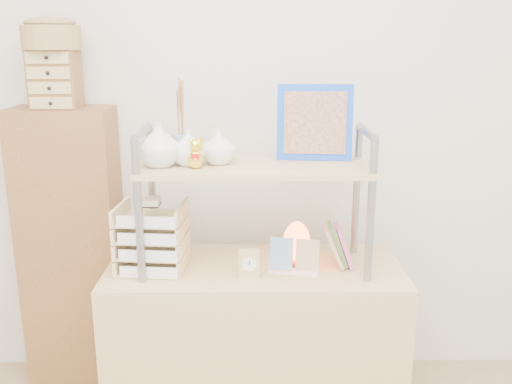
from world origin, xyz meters
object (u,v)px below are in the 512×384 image
(letter_tray, at_px, (152,241))
(desk, at_px, (255,348))
(cabinet, at_px, (72,251))
(salt_lamp, at_px, (296,243))

(letter_tray, bearing_deg, desk, 4.68)
(cabinet, xyz_separation_m, letter_tray, (0.45, -0.40, 0.19))
(desk, relative_size, salt_lamp, 6.56)
(cabinet, height_order, letter_tray, cabinet)
(desk, distance_m, letter_tray, 0.64)
(letter_tray, bearing_deg, cabinet, 138.36)
(desk, distance_m, salt_lamp, 0.50)
(cabinet, relative_size, salt_lamp, 7.38)
(desk, bearing_deg, salt_lamp, 6.04)
(desk, xyz_separation_m, salt_lamp, (0.17, 0.02, 0.47))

